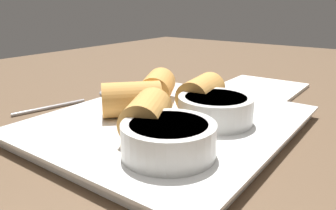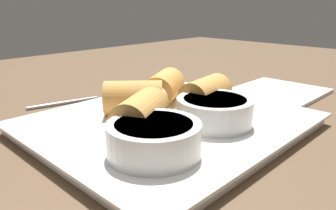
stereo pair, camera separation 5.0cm
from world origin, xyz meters
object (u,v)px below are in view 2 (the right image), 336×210
spoon (116,92)px  napkin (277,92)px  dipping_bowl_far (154,137)px  dipping_bowl_near (214,110)px  serving_plate (168,124)px

spoon → napkin: 26.84cm
napkin → spoon: bearing=-43.3°
napkin → dipping_bowl_far: bearing=7.1°
spoon → dipping_bowl_near: bearing=83.0°
dipping_bowl_near → napkin: dipping_bowl_near is taller
serving_plate → dipping_bowl_far: dipping_bowl_far is taller
dipping_bowl_near → dipping_bowl_far: size_ratio=1.00×
dipping_bowl_near → dipping_bowl_far: bearing=4.1°
dipping_bowl_far → spoon: bearing=-119.6°
dipping_bowl_far → napkin: 32.66cm
dipping_bowl_near → napkin: (-22.19, -3.28, -2.86)cm
serving_plate → dipping_bowl_far: (7.81, 5.78, 2.40)cm
dipping_bowl_near → spoon: 22.00cm
dipping_bowl_far → spoon: size_ratio=0.50×
serving_plate → spoon: size_ratio=1.77×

